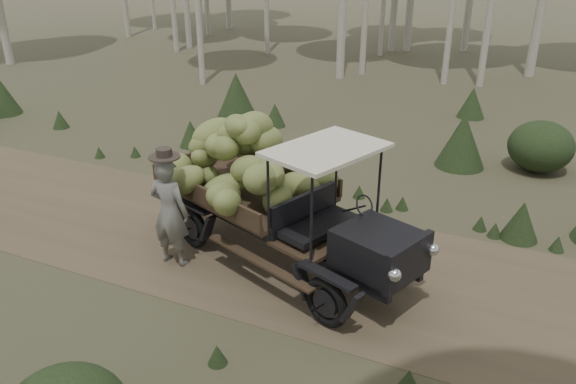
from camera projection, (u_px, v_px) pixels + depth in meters
ground at (210, 238)px, 10.62m from camera, size 120.00×120.00×0.00m
dirt_track at (210, 238)px, 10.62m from camera, size 70.00×4.00×0.01m
banana_truck at (258, 174)px, 9.49m from camera, size 5.34×3.37×2.64m
farmer at (170, 211)px, 9.42m from camera, size 0.71×0.52×2.12m
undergrowth at (119, 302)px, 7.81m from camera, size 22.39×23.25×1.39m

